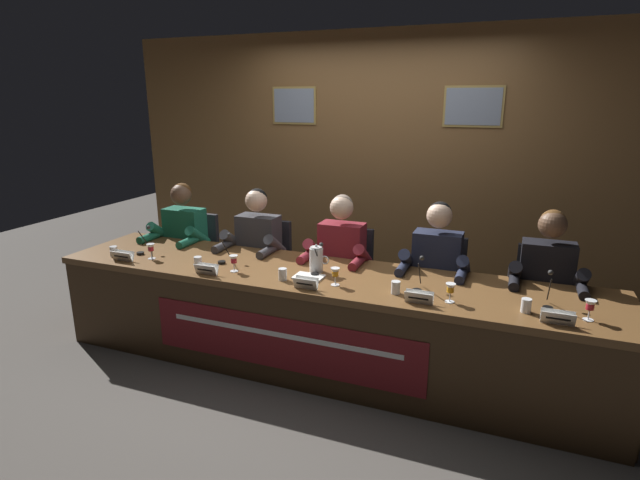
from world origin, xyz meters
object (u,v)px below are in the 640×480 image
(panelist_left, at_px, (254,249))
(panelist_right, at_px, (435,271))
(nameplate_far_left, at_px, (123,256))
(chair_center, at_px, (346,283))
(water_cup_far_left, at_px, (114,252))
(juice_glass_center, at_px, (335,273))
(microphone_far_left, at_px, (143,244))
(document_stack_center, at_px, (309,277))
(water_cup_right, at_px, (396,288))
(juice_glass_far_left, at_px, (151,248))
(chair_far_right, at_px, (540,310))
(water_cup_far_right, at_px, (526,306))
(water_pitcher_central, at_px, (316,260))
(chair_far_left, at_px, (195,262))
(panelist_far_right, at_px, (546,284))
(chair_left, at_px, (266,272))
(nameplate_right, at_px, (419,297))
(panelist_center, at_px, (338,259))
(juice_glass_far_right, at_px, (590,306))
(water_cup_center, at_px, (283,275))
(chair_right, at_px, (436,296))
(panelist_far_left, at_px, (180,240))
(microphone_center, at_px, (317,264))
(juice_glass_right, at_px, (450,289))
(nameplate_left, at_px, (206,269))
(juice_glass_left, at_px, (234,260))
(nameplate_far_right, at_px, (558,318))
(nameplate_center, at_px, (306,283))
(water_cup_left, at_px, (198,263))
(microphone_right, at_px, (419,280))
(microphone_far_right, at_px, (549,296))
(conference_table, at_px, (314,306))

(panelist_left, bearing_deg, panelist_right, 0.00)
(nameplate_far_left, height_order, chair_center, chair_center)
(water_cup_far_left, xyz_separation_m, juice_glass_center, (1.89, 0.05, 0.05))
(microphone_far_left, distance_m, panelist_right, 2.36)
(microphone_far_left, height_order, document_stack_center, microphone_far_left)
(water_cup_right, bearing_deg, document_stack_center, 173.80)
(juice_glass_far_left, height_order, juice_glass_center, same)
(chair_far_right, bearing_deg, juice_glass_center, -149.15)
(water_cup_far_right, height_order, water_pitcher_central, water_pitcher_central)
(chair_far_left, distance_m, panelist_far_right, 3.10)
(panelist_far_right, bearing_deg, chair_left, 175.06)
(nameplate_right, bearing_deg, chair_left, 149.48)
(panelist_center, bearing_deg, juice_glass_far_right, -19.08)
(water_cup_center, relative_size, chair_right, 0.09)
(panelist_right, bearing_deg, water_cup_far_left, -165.17)
(panelist_right, bearing_deg, panelist_far_left, 180.00)
(microphone_center, distance_m, juice_glass_right, 0.99)
(panelist_center, relative_size, microphone_center, 5.74)
(chair_center, relative_size, panelist_center, 0.74)
(nameplate_left, distance_m, juice_glass_left, 0.21)
(water_pitcher_central, bearing_deg, chair_center, 86.92)
(nameplate_far_left, height_order, water_cup_center, water_cup_center)
(nameplate_left, bearing_deg, nameplate_right, 1.12)
(panelist_far_left, xyz_separation_m, document_stack_center, (1.51, -0.54, 0.02))
(microphone_far_left, bearing_deg, nameplate_far_right, -4.35)
(juice_glass_far_left, height_order, chair_center, chair_center)
(juice_glass_center, relative_size, water_cup_right, 1.46)
(chair_center, xyz_separation_m, microphone_center, (-0.01, -0.64, 0.37))
(nameplate_center, xyz_separation_m, panelist_far_right, (1.51, 0.75, -0.06))
(water_cup_far_left, bearing_deg, water_cup_left, 1.24)
(microphone_center, distance_m, nameplate_right, 0.84)
(microphone_center, relative_size, document_stack_center, 1.01)
(nameplate_far_left, bearing_deg, chair_center, 30.58)
(panelist_right, bearing_deg, nameplate_left, -153.91)
(chair_left, bearing_deg, nameplate_center, -49.76)
(water_cup_center, distance_m, microphone_right, 0.94)
(nameplate_far_left, bearing_deg, document_stack_center, 6.75)
(microphone_far_right, bearing_deg, nameplate_far_left, -175.79)
(water_cup_far_left, relative_size, chair_far_right, 0.09)
(water_cup_far_left, distance_m, juice_glass_right, 2.66)
(conference_table, distance_m, nameplate_left, 0.83)
(microphone_far_left, bearing_deg, document_stack_center, -1.71)
(conference_table, bearing_deg, water_pitcher_central, 103.13)
(juice_glass_far_left, relative_size, microphone_right, 0.57)
(juice_glass_far_left, xyz_separation_m, water_cup_left, (0.47, -0.04, -0.05))
(nameplate_left, distance_m, nameplate_right, 1.54)
(microphone_far_right, bearing_deg, water_cup_far_right, -135.14)
(chair_far_left, xyz_separation_m, nameplate_right, (2.33, -0.92, 0.34))
(nameplate_center, height_order, water_cup_right, water_cup_right)
(juice_glass_left, height_order, microphone_center, microphone_center)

